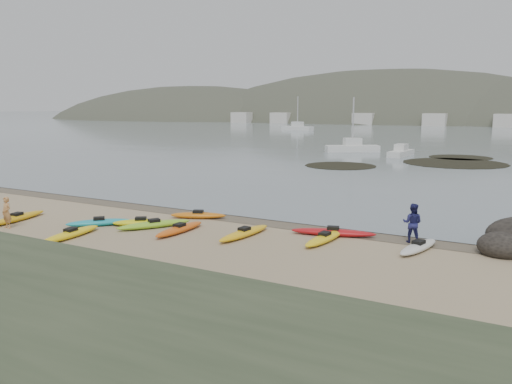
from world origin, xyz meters
The scene contains 9 objects.
ground centered at (0.00, 0.00, 0.00)m, with size 600.00×600.00×0.00m, color tan.
wet_sand centered at (0.00, -0.30, 0.00)m, with size 60.00×60.00×0.00m, color brown.
water centered at (0.00, 300.00, 0.01)m, with size 1200.00×1200.00×0.00m, color slate.
kayaks centered at (-1.45, -4.05, 0.17)m, with size 21.57×9.05×0.34m.
person_west centered at (-10.06, -7.97, 0.81)m, with size 0.59×0.39×1.62m, color tan.
person_east centered at (8.56, -0.86, 0.90)m, with size 0.88×0.69×1.81m, color navy.
kelp_mats centered at (3.47, 33.87, 0.03)m, with size 19.26×22.54×0.04m.
moored_boats centered at (1.94, 83.12, 0.56)m, with size 87.79×84.88×1.21m.
far_town centered at (6.00, 145.00, 2.00)m, with size 199.00×5.00×4.00m.
Camera 1 is at (12.92, -23.56, 6.10)m, focal length 35.00 mm.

